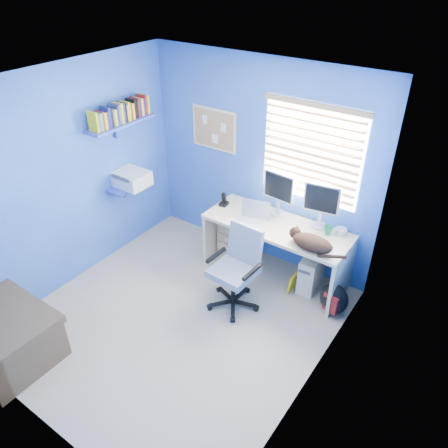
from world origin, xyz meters
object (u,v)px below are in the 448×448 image
Objects in this scene: tower_pc at (312,271)px; office_chair at (236,278)px; desk at (275,251)px; laptop at (252,215)px; cat at (312,243)px.

office_chair is (-0.57, -0.75, 0.13)m from tower_pc.
desk is 0.56m from laptop.
office_chair reaches higher than tower_pc.
laptop reaches higher than desk.
desk is at bearing -175.61° from tower_pc.
laptop reaches higher than tower_pc.
cat is 0.92m from office_chair.
cat is (0.53, -0.21, 0.45)m from desk.
laptop is at bearing -172.72° from cat.
cat is at bearing 35.79° from office_chair.
laptop reaches higher than office_chair.
desk is 0.49m from tower_pc.
laptop is (-0.26, -0.14, 0.48)m from desk.
tower_pc is at bearing 1.53° from laptop.
tower_pc is 0.95m from office_chair.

